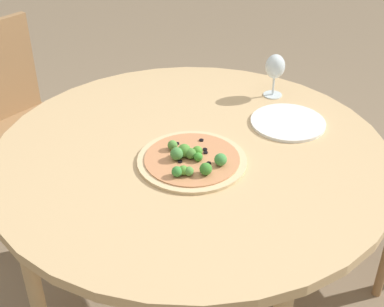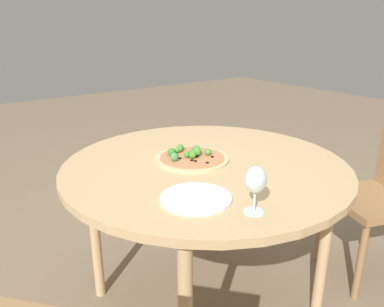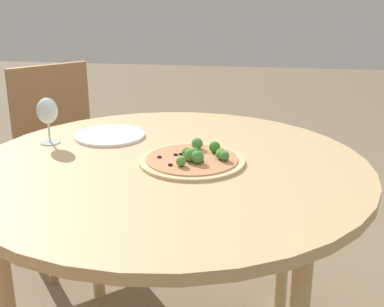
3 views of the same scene
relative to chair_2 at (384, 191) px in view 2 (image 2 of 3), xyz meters
name	(u,v)px [view 2 (image 2 of 3)]	position (x,y,z in m)	size (l,w,h in m)	color
ground_plane	(204,304)	(-0.35, -0.95, -0.51)	(12.00, 12.00, 0.00)	#847056
dining_table	(205,176)	(-0.35, -0.95, 0.20)	(1.25, 1.25, 0.77)	tan
chair_2	(384,191)	(0.00, 0.00, 0.00)	(0.51, 0.51, 0.92)	#997047
pizza	(191,157)	(-0.42, -0.97, 0.28)	(0.33, 0.33, 0.05)	#DBBC89
wine_glass	(256,181)	(0.10, -1.10, 0.38)	(0.07, 0.07, 0.16)	silver
plate_near	(196,198)	(-0.09, -1.20, 0.27)	(0.25, 0.25, 0.01)	white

